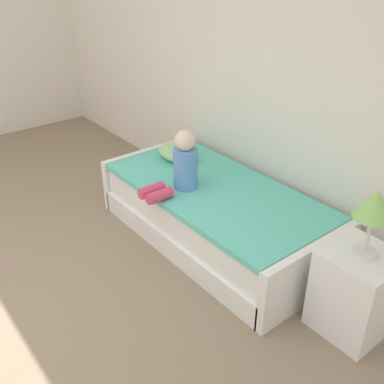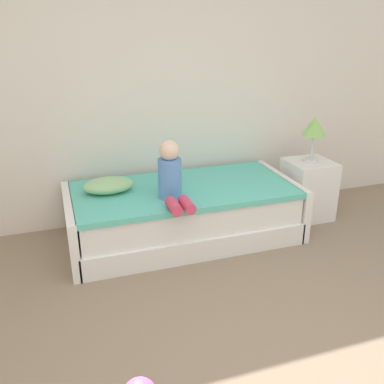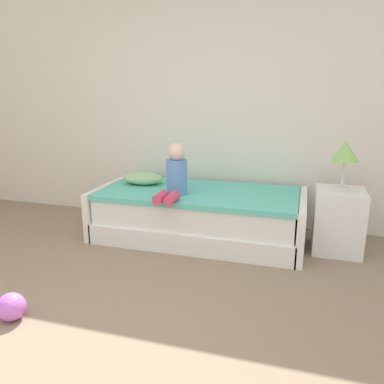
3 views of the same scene
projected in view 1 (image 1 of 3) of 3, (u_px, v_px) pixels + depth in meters
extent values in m
cube|color=silver|center=(265.00, 59.00, 3.65)|extent=(7.20, 0.10, 2.90)
cube|color=white|center=(214.00, 228.00, 3.90)|extent=(2.00, 1.00, 0.20)
cube|color=white|center=(215.00, 206.00, 3.79)|extent=(1.94, 0.94, 0.25)
cube|color=#59C6B2|center=(215.00, 191.00, 3.72)|extent=(1.98, 0.98, 0.05)
cube|color=white|center=(149.00, 172.00, 4.52)|extent=(0.07, 1.00, 0.50)
cube|color=white|center=(310.00, 274.00, 3.13)|extent=(0.07, 1.00, 0.50)
cube|color=white|center=(355.00, 292.00, 2.90)|extent=(0.44, 0.44, 0.60)
cylinder|color=silver|center=(364.00, 252.00, 2.74)|extent=(0.15, 0.15, 0.03)
cylinder|color=silver|center=(369.00, 234.00, 2.68)|extent=(0.02, 0.02, 0.24)
cone|color=#8CCC66|center=(376.00, 204.00, 2.58)|extent=(0.24, 0.24, 0.18)
cylinder|color=#598CD1|center=(185.00, 168.00, 3.64)|extent=(0.20, 0.20, 0.34)
sphere|color=beige|center=(185.00, 140.00, 3.52)|extent=(0.17, 0.17, 0.17)
cylinder|color=#D83F60|center=(152.00, 190.00, 3.58)|extent=(0.09, 0.22, 0.09)
cylinder|color=#D83F60|center=(160.00, 196.00, 3.50)|extent=(0.09, 0.22, 0.09)
ellipsoid|color=#99CC8C|center=(177.00, 153.00, 4.18)|extent=(0.44, 0.30, 0.13)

